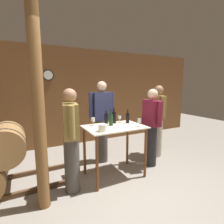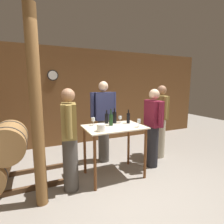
{
  "view_description": "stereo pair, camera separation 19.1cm",
  "coord_description": "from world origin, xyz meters",
  "px_view_note": "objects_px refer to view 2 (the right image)",
  "views": [
    {
      "loc": [
        -1.41,
        -2.03,
        1.71
      ],
      "look_at": [
        0.05,
        0.79,
        1.2
      ],
      "focal_mm": 28.0,
      "sensor_mm": 36.0,
      "label": 1
    },
    {
      "loc": [
        -1.24,
        -2.11,
        1.71
      ],
      "look_at": [
        0.05,
        0.79,
        1.2
      ],
      "focal_mm": 28.0,
      "sensor_mm": 36.0,
      "label": 2
    }
  ],
  "objects_px": {
    "person_visitor_with_scarf": "(104,120)",
    "person_visitor_near_door": "(161,120)",
    "wine_bottle_far_left": "(107,118)",
    "wine_glass_near_right": "(139,121)",
    "person_visitor_bearded": "(153,127)",
    "wine_bottle_right": "(128,118)",
    "wine_bottle_left": "(111,119)",
    "wine_bottle_center": "(114,117)",
    "person_host": "(70,138)",
    "wine_glass_near_left": "(93,120)",
    "wine_glass_near_center": "(120,118)",
    "wooden_post": "(36,111)",
    "ice_bucket": "(101,128)"
  },
  "relations": [
    {
      "from": "wine_glass_near_right",
      "to": "person_visitor_bearded",
      "type": "distance_m",
      "value": 0.61
    },
    {
      "from": "ice_bucket",
      "to": "person_host",
      "type": "distance_m",
      "value": 0.52
    },
    {
      "from": "wooden_post",
      "to": "person_host",
      "type": "bearing_deg",
      "value": 20.89
    },
    {
      "from": "wine_glass_near_center",
      "to": "wine_glass_near_right",
      "type": "xyz_separation_m",
      "value": [
        0.15,
        -0.44,
        -0.0
      ]
    },
    {
      "from": "wine_bottle_center",
      "to": "person_visitor_near_door",
      "type": "bearing_deg",
      "value": 5.6
    },
    {
      "from": "person_host",
      "to": "person_visitor_with_scarf",
      "type": "distance_m",
      "value": 1.2
    },
    {
      "from": "wine_bottle_right",
      "to": "person_visitor_with_scarf",
      "type": "height_order",
      "value": "person_visitor_with_scarf"
    },
    {
      "from": "wine_bottle_center",
      "to": "person_host",
      "type": "xyz_separation_m",
      "value": [
        -0.94,
        -0.36,
        -0.2
      ]
    },
    {
      "from": "wine_bottle_right",
      "to": "wine_glass_near_right",
      "type": "bearing_deg",
      "value": -87.37
    },
    {
      "from": "wine_glass_near_right",
      "to": "person_visitor_bearded",
      "type": "height_order",
      "value": "person_visitor_bearded"
    },
    {
      "from": "wine_bottle_right",
      "to": "ice_bucket",
      "type": "distance_m",
      "value": 0.77
    },
    {
      "from": "wine_bottle_right",
      "to": "person_host",
      "type": "relative_size",
      "value": 0.16
    },
    {
      "from": "wine_bottle_far_left",
      "to": "wine_bottle_right",
      "type": "distance_m",
      "value": 0.42
    },
    {
      "from": "person_visitor_bearded",
      "to": "person_visitor_near_door",
      "type": "bearing_deg",
      "value": 35.72
    },
    {
      "from": "ice_bucket",
      "to": "person_visitor_bearded",
      "type": "xyz_separation_m",
      "value": [
        1.22,
        0.24,
        -0.16
      ]
    },
    {
      "from": "wine_glass_near_right",
      "to": "person_visitor_near_door",
      "type": "relative_size",
      "value": 0.09
    },
    {
      "from": "wine_bottle_right",
      "to": "person_host",
      "type": "xyz_separation_m",
      "value": [
        -1.19,
        -0.24,
        -0.19
      ]
    },
    {
      "from": "wine_bottle_far_left",
      "to": "person_visitor_with_scarf",
      "type": "relative_size",
      "value": 0.15
    },
    {
      "from": "person_visitor_with_scarf",
      "to": "person_visitor_near_door",
      "type": "bearing_deg",
      "value": -14.01
    },
    {
      "from": "wine_bottle_left",
      "to": "wine_glass_near_left",
      "type": "distance_m",
      "value": 0.33
    },
    {
      "from": "wine_bottle_left",
      "to": "person_visitor_bearded",
      "type": "bearing_deg",
      "value": -3.65
    },
    {
      "from": "wooden_post",
      "to": "wine_glass_near_center",
      "type": "relative_size",
      "value": 19.33
    },
    {
      "from": "wine_bottle_right",
      "to": "wine_glass_near_right",
      "type": "relative_size",
      "value": 1.84
    },
    {
      "from": "person_visitor_bearded",
      "to": "person_visitor_with_scarf",
      "type": "bearing_deg",
      "value": 141.88
    },
    {
      "from": "wine_glass_near_center",
      "to": "wine_bottle_far_left",
      "type": "bearing_deg",
      "value": 162.93
    },
    {
      "from": "wine_bottle_left",
      "to": "wine_bottle_right",
      "type": "xyz_separation_m",
      "value": [
        0.39,
        0.03,
        -0.01
      ]
    },
    {
      "from": "wine_glass_near_left",
      "to": "wine_glass_near_center",
      "type": "relative_size",
      "value": 1.07
    },
    {
      "from": "wooden_post",
      "to": "person_visitor_near_door",
      "type": "distance_m",
      "value": 2.75
    },
    {
      "from": "wine_bottle_far_left",
      "to": "ice_bucket",
      "type": "bearing_deg",
      "value": -121.08
    },
    {
      "from": "wooden_post",
      "to": "wine_bottle_far_left",
      "type": "relative_size",
      "value": 10.32
    },
    {
      "from": "person_host",
      "to": "person_visitor_with_scarf",
      "type": "xyz_separation_m",
      "value": [
        0.88,
        0.8,
        0.07
      ]
    },
    {
      "from": "wine_bottle_center",
      "to": "wine_glass_near_left",
      "type": "relative_size",
      "value": 2.02
    },
    {
      "from": "wine_bottle_right",
      "to": "wine_glass_near_center",
      "type": "relative_size",
      "value": 1.93
    },
    {
      "from": "ice_bucket",
      "to": "wine_bottle_center",
      "type": "bearing_deg",
      "value": 45.4
    },
    {
      "from": "person_visitor_with_scarf",
      "to": "person_visitor_bearded",
      "type": "height_order",
      "value": "person_visitor_with_scarf"
    },
    {
      "from": "wine_glass_near_left",
      "to": "person_host",
      "type": "relative_size",
      "value": 0.09
    },
    {
      "from": "person_host",
      "to": "person_visitor_near_door",
      "type": "bearing_deg",
      "value": 12.5
    },
    {
      "from": "person_visitor_near_door",
      "to": "wine_bottle_far_left",
      "type": "bearing_deg",
      "value": -176.91
    },
    {
      "from": "wine_bottle_right",
      "to": "person_visitor_near_door",
      "type": "height_order",
      "value": "person_visitor_near_door"
    },
    {
      "from": "wine_bottle_center",
      "to": "ice_bucket",
      "type": "bearing_deg",
      "value": -134.6
    },
    {
      "from": "wine_glass_near_right",
      "to": "wine_glass_near_center",
      "type": "bearing_deg",
      "value": 109.18
    },
    {
      "from": "wine_glass_near_left",
      "to": "wine_glass_near_right",
      "type": "relative_size",
      "value": 1.01
    },
    {
      "from": "wine_bottle_center",
      "to": "wine_bottle_right",
      "type": "distance_m",
      "value": 0.27
    },
    {
      "from": "person_visitor_with_scarf",
      "to": "person_visitor_bearded",
      "type": "distance_m",
      "value": 1.06
    },
    {
      "from": "person_visitor_bearded",
      "to": "wine_bottle_left",
      "type": "bearing_deg",
      "value": 176.35
    },
    {
      "from": "wine_bottle_far_left",
      "to": "person_visitor_bearded",
      "type": "xyz_separation_m",
      "value": [
        0.92,
        -0.26,
        -0.2
      ]
    },
    {
      "from": "wine_bottle_center",
      "to": "wine_glass_near_right",
      "type": "relative_size",
      "value": 2.05
    },
    {
      "from": "person_visitor_with_scarf",
      "to": "wine_glass_near_left",
      "type": "bearing_deg",
      "value": -130.3
    },
    {
      "from": "person_host",
      "to": "wine_bottle_far_left",
      "type": "bearing_deg",
      "value": 27.1
    },
    {
      "from": "wine_glass_near_right",
      "to": "person_visitor_near_door",
      "type": "bearing_deg",
      "value": 31.33
    }
  ]
}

